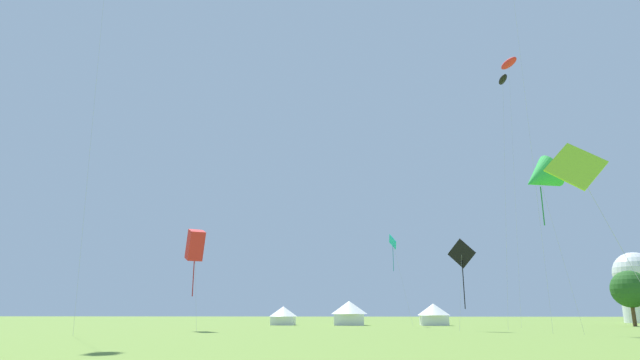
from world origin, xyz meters
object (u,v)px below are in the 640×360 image
(kite_cyan_diamond, at_px, (393,244))
(festival_tent_left, at_px, (434,313))
(kite_lime_diamond, at_px, (576,167))
(kite_red_parafoil, at_px, (509,64))
(kite_black_parafoil, at_px, (503,80))
(festival_tent_center, at_px, (349,312))
(kite_red_box, at_px, (195,245))
(festival_tent_right, at_px, (283,315))
(observatory_dome, at_px, (636,283))
(tree_distant_left, at_px, (630,289))
(kite_black_diamond, at_px, (462,256))
(kite_green_delta, at_px, (539,178))

(kite_cyan_diamond, height_order, festival_tent_left, kite_cyan_diamond)
(kite_lime_diamond, bearing_deg, kite_cyan_diamond, 98.02)
(festival_tent_left, bearing_deg, kite_red_parafoil, -43.36)
(kite_black_parafoil, relative_size, festival_tent_center, 5.50)
(kite_red_box, height_order, festival_tent_left, kite_red_box)
(kite_lime_diamond, relative_size, festival_tent_right, 2.49)
(kite_red_parafoil, relative_size, festival_tent_left, 7.66)
(kite_lime_diamond, bearing_deg, kite_red_box, 135.05)
(kite_red_box, xyz_separation_m, observatory_dome, (57.83, 38.89, -1.71))
(kite_cyan_diamond, relative_size, tree_distant_left, 1.68)
(kite_lime_diamond, xyz_separation_m, festival_tent_right, (-20.06, 46.28, -6.42))
(kite_cyan_diamond, bearing_deg, festival_tent_center, 141.65)
(kite_lime_diamond, xyz_separation_m, festival_tent_center, (-11.52, 46.28, -6.05))
(kite_red_parafoil, distance_m, festival_tent_left, 32.32)
(observatory_dome, xyz_separation_m, tree_distant_left, (-10.41, -19.89, -1.72))
(kite_black_diamond, relative_size, observatory_dome, 0.76)
(kite_cyan_diamond, xyz_separation_m, kite_green_delta, (11.02, -21.73, 2.55))
(kite_black_parafoil, height_order, festival_tent_right, kite_black_parafoil)
(festival_tent_center, relative_size, tree_distant_left, 0.72)
(tree_distant_left, bearing_deg, kite_red_box, -158.16)
(festival_tent_right, bearing_deg, festival_tent_center, -0.00)
(kite_red_parafoil, distance_m, observatory_dome, 43.77)
(kite_black_diamond, height_order, kite_black_parafoil, kite_black_parafoil)
(kite_black_parafoil, relative_size, observatory_dome, 2.37)
(festival_tent_right, relative_size, observatory_dome, 0.33)
(kite_red_box, bearing_deg, festival_tent_right, 76.36)
(kite_cyan_diamond, relative_size, festival_tent_center, 2.35)
(kite_black_diamond, relative_size, tree_distant_left, 1.27)
(kite_black_diamond, relative_size, festival_tent_left, 2.00)
(kite_red_box, height_order, festival_tent_center, kite_red_box)
(kite_cyan_diamond, xyz_separation_m, festival_tent_right, (-14.16, 4.45, -8.45))
(festival_tent_left, bearing_deg, kite_black_parafoil, -70.02)
(kite_black_diamond, relative_size, kite_lime_diamond, 0.92)
(tree_distant_left, bearing_deg, festival_tent_center, 176.37)
(kite_cyan_diamond, relative_size, festival_tent_right, 3.03)
(tree_distant_left, bearing_deg, kite_green_delta, -125.45)
(kite_black_parafoil, bearing_deg, kite_red_box, -172.88)
(kite_black_parafoil, bearing_deg, festival_tent_right, 145.81)
(kite_lime_diamond, height_order, kite_red_box, kite_red_box)
(festival_tent_right, height_order, festival_tent_center, festival_tent_center)
(kite_black_parafoil, bearing_deg, kite_cyan_diamond, 131.35)
(kite_red_parafoil, height_order, festival_tent_right, kite_red_parafoil)
(festival_tent_center, bearing_deg, kite_black_parafoil, -45.62)
(kite_black_diamond, height_order, kite_lime_diamond, kite_lime_diamond)
(kite_lime_diamond, bearing_deg, kite_green_delta, 75.71)
(kite_lime_diamond, bearing_deg, festival_tent_center, 103.97)
(festival_tent_center, bearing_deg, festival_tent_left, 0.00)
(kite_lime_diamond, relative_size, tree_distant_left, 1.38)
(kite_black_parafoil, xyz_separation_m, kite_green_delta, (-0.31, -8.86, -12.79))
(kite_black_diamond, height_order, festival_tent_center, kite_black_diamond)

